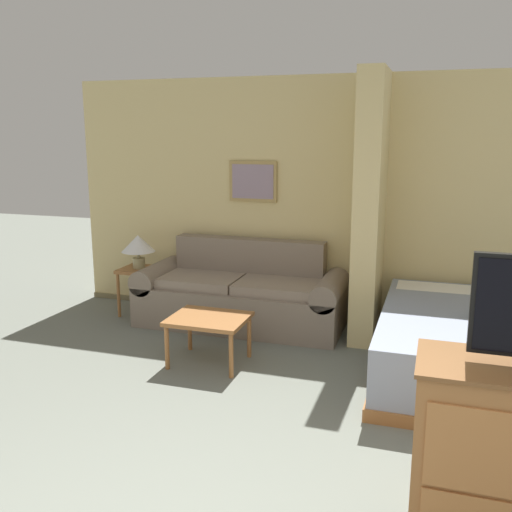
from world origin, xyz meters
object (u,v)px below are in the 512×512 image
Objects in this scene: bed at (491,347)px; backpack at (511,294)px; couch at (241,295)px; coffee_table at (209,323)px; table_lamp at (138,245)px.

backpack reaches higher than bed.
bed is 4.83× the size of backpack.
couch is 5.01× the size of backpack.
backpack is at bearing 7.40° from coffee_table.
bed is at bearing -15.51° from couch.
coffee_table is 2.51m from backpack.
bed is at bearing -10.33° from table_lamp.
table_lamp reaches higher than bed.
coffee_table is at bearing -86.05° from couch.
couch is 3.26× the size of coffee_table.
backpack is at bearing -11.40° from table_lamp.
table_lamp is 3.82m from backpack.
couch is 1.09m from coffee_table.
bed is 0.51m from backpack.
coffee_table is 1.79× the size of table_lamp.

